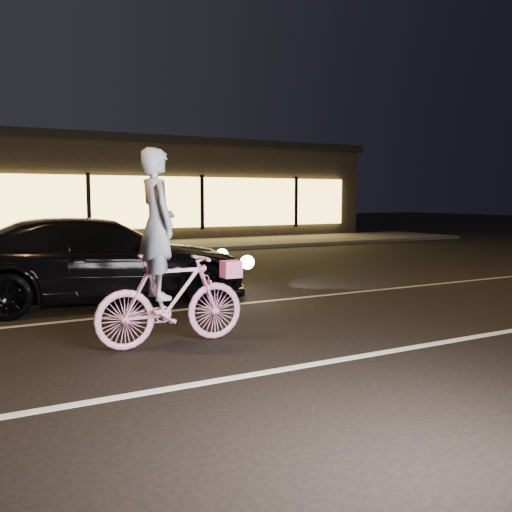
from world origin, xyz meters
TOP-DOWN VIEW (x-y plane):
  - ground at (0.00, 0.00)m, footprint 90.00×90.00m
  - lane_stripe_near at (0.00, -1.50)m, footprint 60.00×0.12m
  - lane_stripe_far at (0.00, 2.00)m, footprint 60.00×0.10m
  - sidewalk at (0.00, 13.00)m, footprint 30.00×4.00m
  - storefront at (0.00, 18.97)m, footprint 25.40×8.42m
  - cyclist at (-2.35, 0.02)m, footprint 1.89×0.65m
  - sedan at (-2.40, 3.20)m, footprint 5.23×2.59m

SIDE VIEW (x-z plane):
  - ground at x=0.00m, z-range 0.00..0.00m
  - lane_stripe_near at x=0.00m, z-range 0.00..0.01m
  - lane_stripe_far at x=0.00m, z-range 0.00..0.01m
  - sidewalk at x=0.00m, z-range 0.00..0.12m
  - sedan at x=-2.40m, z-range 0.00..1.46m
  - cyclist at x=-2.35m, z-range -0.34..2.03m
  - storefront at x=0.00m, z-range 0.05..4.25m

